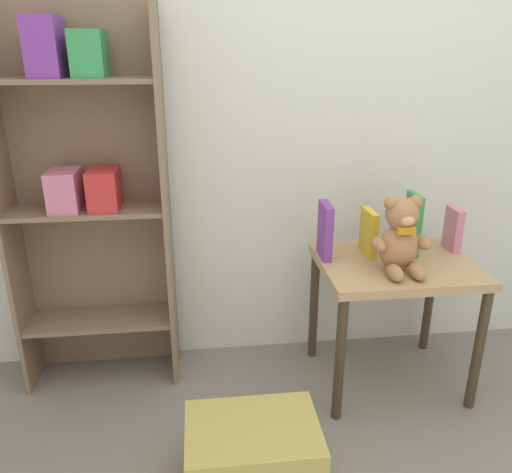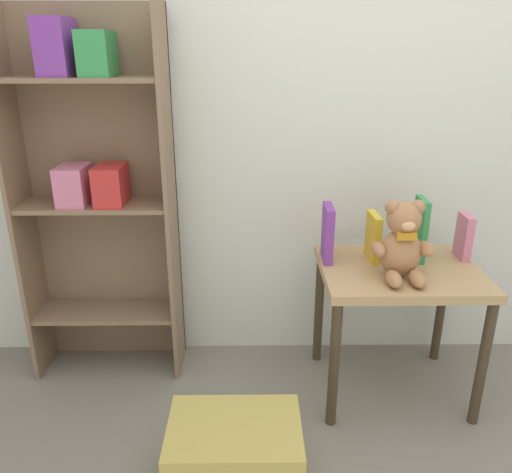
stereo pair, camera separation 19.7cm
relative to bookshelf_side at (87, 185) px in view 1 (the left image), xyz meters
name	(u,v)px [view 1 (the left image)]	position (x,y,z in m)	size (l,w,h in m)	color
wall_back	(328,82)	(1.01, 0.14, 0.38)	(4.80, 0.06, 2.50)	silver
bookshelf_side	(87,185)	(0.00, 0.00, 0.00)	(0.64, 0.25, 1.55)	#7F664C
display_table	(394,280)	(1.23, -0.22, -0.39)	(0.62, 0.50, 0.57)	tan
teddy_bear	(401,238)	(1.20, -0.31, -0.16)	(0.23, 0.21, 0.30)	#A8754C
book_standing_purple	(325,231)	(0.95, -0.13, -0.19)	(0.03, 0.14, 0.23)	purple
book_standing_yellow	(369,232)	(1.14, -0.13, -0.21)	(0.03, 0.14, 0.19)	gold
book_standing_green	(413,224)	(1.33, -0.13, -0.17)	(0.02, 0.13, 0.26)	#33934C
book_standing_pink	(453,229)	(1.51, -0.12, -0.21)	(0.03, 0.11, 0.19)	#D17093
storage_bin	(253,456)	(0.59, -0.73, -0.75)	(0.44, 0.31, 0.24)	tan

